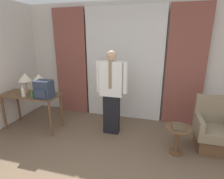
# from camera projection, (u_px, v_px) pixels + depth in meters

# --- Properties ---
(wall_back) EXTENTS (10.00, 0.06, 2.70)m
(wall_back) POSITION_uv_depth(u_px,v_px,m) (125.00, 62.00, 4.16)
(wall_back) COLOR silver
(wall_back) RESTS_ON ground_plane
(curtain_sheer_center) EXTENTS (1.80, 0.06, 2.58)m
(curtain_sheer_center) POSITION_uv_depth(u_px,v_px,m) (124.00, 65.00, 4.06)
(curtain_sheer_center) COLOR white
(curtain_sheer_center) RESTS_ON ground_plane
(curtain_drape_left) EXTENTS (0.81, 0.06, 2.58)m
(curtain_drape_left) POSITION_uv_depth(u_px,v_px,m) (71.00, 63.00, 4.39)
(curtain_drape_left) COLOR brown
(curtain_drape_left) RESTS_ON ground_plane
(curtain_drape_right) EXTENTS (0.81, 0.06, 2.58)m
(curtain_drape_right) POSITION_uv_depth(u_px,v_px,m) (185.00, 68.00, 3.73)
(curtain_drape_right) COLOR brown
(curtain_drape_right) RESTS_ON ground_plane
(desk) EXTENTS (1.25, 0.54, 0.77)m
(desk) POSITION_uv_depth(u_px,v_px,m) (31.00, 99.00, 3.70)
(desk) COLOR brown
(desk) RESTS_ON ground_plane
(table_lamp_left) EXTENTS (0.29, 0.29, 0.42)m
(table_lamp_left) POSITION_uv_depth(u_px,v_px,m) (25.00, 78.00, 3.71)
(table_lamp_left) COLOR tan
(table_lamp_left) RESTS_ON desk
(table_lamp_right) EXTENTS (0.29, 0.29, 0.42)m
(table_lamp_right) POSITION_uv_depth(u_px,v_px,m) (39.00, 78.00, 3.62)
(table_lamp_right) COLOR tan
(table_lamp_right) RESTS_ON desk
(bottle_near_edge) EXTENTS (0.08, 0.08, 0.23)m
(bottle_near_edge) POSITION_uv_depth(u_px,v_px,m) (23.00, 92.00, 3.49)
(bottle_near_edge) COLOR silver
(bottle_near_edge) RESTS_ON desk
(bottle_by_lamp) EXTENTS (0.07, 0.07, 0.16)m
(bottle_by_lamp) POSITION_uv_depth(u_px,v_px,m) (32.00, 95.00, 3.41)
(bottle_by_lamp) COLOR #336638
(bottle_by_lamp) RESTS_ON desk
(backpack) EXTENTS (0.32, 0.27, 0.35)m
(backpack) POSITION_uv_depth(u_px,v_px,m) (44.00, 89.00, 3.39)
(backpack) COLOR #2D384C
(backpack) RESTS_ON desk
(person) EXTENTS (0.63, 0.21, 1.68)m
(person) POSITION_uv_depth(u_px,v_px,m) (112.00, 90.00, 3.42)
(person) COLOR black
(person) RESTS_ON ground_plane
(armchair) EXTENTS (0.59, 0.58, 0.94)m
(armchair) POSITION_uv_depth(u_px,v_px,m) (213.00, 131.00, 3.05)
(armchair) COLOR brown
(armchair) RESTS_ON ground_plane
(side_table) EXTENTS (0.42, 0.42, 0.49)m
(side_table) POSITION_uv_depth(u_px,v_px,m) (177.00, 135.00, 2.93)
(side_table) COLOR brown
(side_table) RESTS_ON ground_plane
(book) EXTENTS (0.20, 0.25, 0.03)m
(book) POSITION_uv_depth(u_px,v_px,m) (178.00, 127.00, 2.86)
(book) COLOR brown
(book) RESTS_ON side_table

